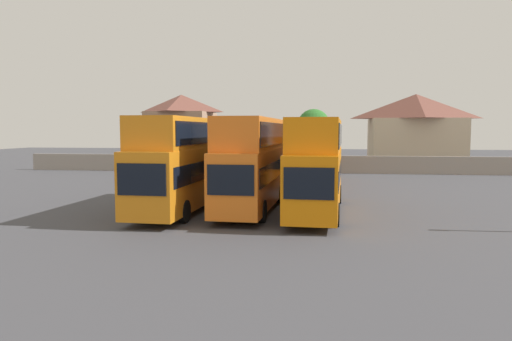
# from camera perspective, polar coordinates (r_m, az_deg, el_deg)

# --- Properties ---
(ground) EXTENTS (140.00, 140.00, 0.00)m
(ground) POSITION_cam_1_polar(r_m,az_deg,el_deg) (44.67, 2.59, -0.92)
(ground) COLOR #424247
(depot_boundary_wall) EXTENTS (56.00, 0.50, 1.80)m
(depot_boundary_wall) POSITION_cam_1_polar(r_m,az_deg,el_deg) (50.59, 3.21, 0.77)
(depot_boundary_wall) COLOR gray
(depot_boundary_wall) RESTS_ON ground
(bus_1) EXTENTS (3.01, 12.01, 5.10)m
(bus_1) POSITION_cam_1_polar(r_m,az_deg,el_deg) (27.18, -8.32, 1.43)
(bus_1) COLOR orange
(bus_1) RESTS_ON ground
(bus_2) EXTENTS (2.81, 10.31, 5.08)m
(bus_2) POSITION_cam_1_polar(r_m,az_deg,el_deg) (26.37, -0.50, 1.35)
(bus_2) COLOR orange
(bus_2) RESTS_ON ground
(bus_3) EXTENTS (2.98, 11.77, 5.00)m
(bus_3) POSITION_cam_1_polar(r_m,az_deg,el_deg) (26.12, 7.24, 1.18)
(bus_3) COLOR orange
(bus_3) RESTS_ON ground
(bus_4) EXTENTS (2.89, 10.32, 3.35)m
(bus_4) POSITION_cam_1_polar(r_m,az_deg,el_deg) (40.93, -2.81, 1.25)
(bus_4) COLOR orange
(bus_4) RESTS_ON ground
(bus_5) EXTENTS (2.81, 11.65, 3.49)m
(bus_5) POSITION_cam_1_polar(r_m,az_deg,el_deg) (40.27, 1.99, 1.30)
(bus_5) COLOR orange
(bus_5) RESTS_ON ground
(bus_6) EXTENTS (3.30, 11.32, 4.97)m
(bus_6) POSITION_cam_1_polar(r_m,az_deg,el_deg) (40.85, 5.91, 2.47)
(bus_6) COLOR orange
(bus_6) RESTS_ON ground
(house_terrace_left) EXTENTS (7.58, 8.32, 8.80)m
(house_terrace_left) POSITION_cam_1_polar(r_m,az_deg,el_deg) (61.02, -8.76, 4.78)
(house_terrace_left) COLOR #9E7A60
(house_terrace_left) RESTS_ON ground
(house_terrace_centre) EXTENTS (10.77, 8.11, 8.63)m
(house_terrace_centre) POSITION_cam_1_polar(r_m,az_deg,el_deg) (60.01, 18.26, 4.53)
(house_terrace_centre) COLOR #C6B293
(house_terrace_centre) RESTS_ON ground
(tree_left_of_lot) EXTENTS (3.51, 3.51, 6.71)m
(tree_left_of_lot) POSITION_cam_1_polar(r_m,az_deg,el_deg) (52.82, 6.81, 5.27)
(tree_left_of_lot) COLOR brown
(tree_left_of_lot) RESTS_ON ground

